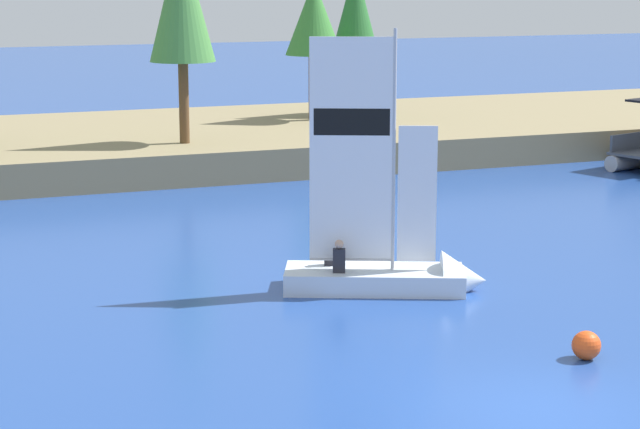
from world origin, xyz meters
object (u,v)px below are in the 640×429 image
at_px(sailboat, 404,270).
at_px(shoreline_tree_midright, 314,19).
at_px(channel_buoy, 586,345).
at_px(shoreline_tree_right, 355,12).

bearing_deg(sailboat, shoreline_tree_midright, 97.92).
distance_m(sailboat, channel_buoy, 5.82).
distance_m(shoreline_tree_right, channel_buoy, 29.80).
bearing_deg(shoreline_tree_right, shoreline_tree_midright, -151.93).
height_order(sailboat, channel_buoy, sailboat).
bearing_deg(shoreline_tree_midright, channel_buoy, -99.77).
relative_size(shoreline_tree_right, sailboat, 0.99).
distance_m(shoreline_tree_midright, shoreline_tree_right, 2.65).
bearing_deg(shoreline_tree_midright, shoreline_tree_right, 28.07).
relative_size(shoreline_tree_midright, sailboat, 0.89).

